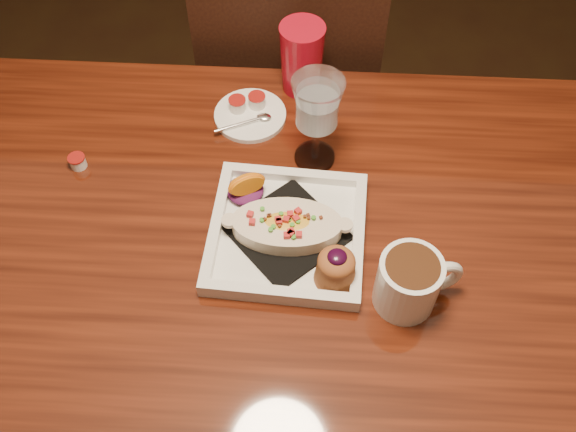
# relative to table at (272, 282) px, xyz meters

# --- Properties ---
(floor) EXTENTS (7.00, 7.00, 0.00)m
(floor) POSITION_rel_table_xyz_m (0.00, 0.00, -0.65)
(floor) COLOR black
(floor) RESTS_ON ground
(table) EXTENTS (1.50, 0.90, 0.75)m
(table) POSITION_rel_table_xyz_m (0.00, 0.00, 0.00)
(table) COLOR #65220E
(table) RESTS_ON floor
(chair_far) EXTENTS (0.42, 0.42, 0.93)m
(chair_far) POSITION_rel_table_xyz_m (-0.00, 0.63, -0.15)
(chair_far) COLOR black
(chair_far) RESTS_ON floor
(plate) EXTENTS (0.27, 0.27, 0.08)m
(plate) POSITION_rel_table_xyz_m (0.04, 0.03, 0.12)
(plate) COLOR white
(plate) RESTS_ON table
(coffee_mug) EXTENTS (0.14, 0.10, 0.10)m
(coffee_mug) POSITION_rel_table_xyz_m (0.22, -0.07, 0.15)
(coffee_mug) COLOR white
(coffee_mug) RESTS_ON table
(goblet) EXTENTS (0.09, 0.09, 0.19)m
(goblet) POSITION_rel_table_xyz_m (0.07, 0.21, 0.23)
(goblet) COLOR silver
(goblet) RESTS_ON table
(saucer) EXTENTS (0.14, 0.14, 0.09)m
(saucer) POSITION_rel_table_xyz_m (-0.06, 0.31, 0.11)
(saucer) COLOR white
(saucer) RESTS_ON table
(creamer_loose) EXTENTS (0.03, 0.03, 0.02)m
(creamer_loose) POSITION_rel_table_xyz_m (-0.36, 0.17, 0.11)
(creamer_loose) COLOR white
(creamer_loose) RESTS_ON table
(red_tumbler) EXTENTS (0.09, 0.09, 0.15)m
(red_tumbler) POSITION_rel_table_xyz_m (0.03, 0.40, 0.17)
(red_tumbler) COLOR red
(red_tumbler) RESTS_ON table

